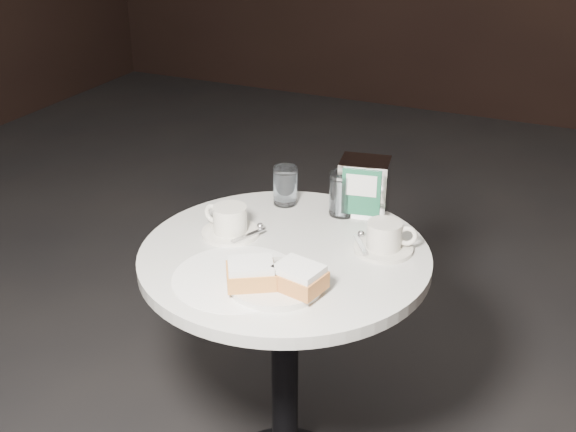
# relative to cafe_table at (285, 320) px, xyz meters

# --- Properties ---
(cafe_table) EXTENTS (0.70, 0.70, 0.74)m
(cafe_table) POSITION_rel_cafe_table_xyz_m (0.00, 0.00, 0.00)
(cafe_table) COLOR black
(cafe_table) RESTS_ON ground
(sugar_spill) EXTENTS (0.30, 0.30, 0.00)m
(sugar_spill) POSITION_rel_cafe_table_xyz_m (-0.04, -0.15, 0.20)
(sugar_spill) COLOR white
(sugar_spill) RESTS_ON cafe_table
(beignet_plate) EXTENTS (0.25, 0.25, 0.07)m
(beignet_plate) POSITION_rel_cafe_table_xyz_m (0.05, -0.16, 0.23)
(beignet_plate) COLOR silver
(beignet_plate) RESTS_ON cafe_table
(coffee_cup_left) EXTENTS (0.17, 0.17, 0.08)m
(coffee_cup_left) POSITION_rel_cafe_table_xyz_m (-0.16, 0.02, 0.23)
(coffee_cup_left) COLOR white
(coffee_cup_left) RESTS_ON cafe_table
(coffee_cup_right) EXTENTS (0.18, 0.18, 0.07)m
(coffee_cup_right) POSITION_rel_cafe_table_xyz_m (0.22, 0.10, 0.23)
(coffee_cup_right) COLOR beige
(coffee_cup_right) RESTS_ON cafe_table
(water_glass_left) EXTENTS (0.07, 0.07, 0.11)m
(water_glass_left) POSITION_rel_cafe_table_xyz_m (-0.11, 0.25, 0.25)
(water_glass_left) COLOR white
(water_glass_left) RESTS_ON cafe_table
(water_glass_right) EXTENTS (0.09, 0.09, 0.12)m
(water_glass_right) POSITION_rel_cafe_table_xyz_m (0.05, 0.25, 0.25)
(water_glass_right) COLOR silver
(water_glass_right) RESTS_ON cafe_table
(napkin_dispenser) EXTENTS (0.14, 0.12, 0.15)m
(napkin_dispenser) POSITION_rel_cafe_table_xyz_m (0.10, 0.28, 0.27)
(napkin_dispenser) COLOR silver
(napkin_dispenser) RESTS_ON cafe_table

